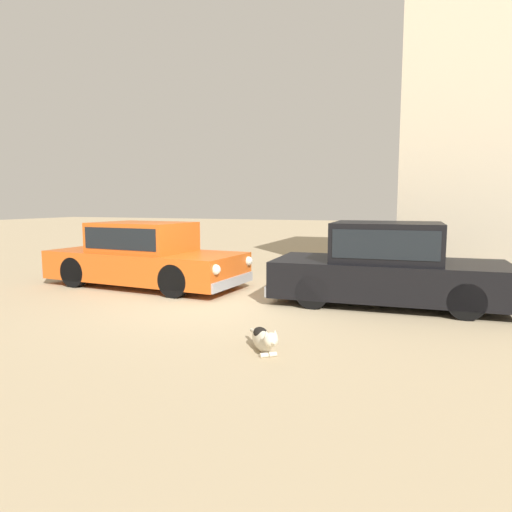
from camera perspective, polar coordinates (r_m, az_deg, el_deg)
The scene contains 4 objects.
ground_plane at distance 8.71m, azimuth -5.16°, elevation -5.82°, with size 80.00×80.00×0.00m, color tan.
parked_sedan_nearest at distance 10.60m, azimuth -13.79°, elevation 0.15°, with size 4.74×2.12×1.44m.
parked_sedan_second at distance 8.80m, azimuth 16.15°, elevation -1.00°, with size 4.40×2.00×1.53m.
stray_dog_spotted at distance 5.87m, azimuth 0.88°, elevation -10.34°, with size 0.65×0.80×0.37m.
Camera 1 is at (3.74, -7.64, 1.89)m, focal length 31.95 mm.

